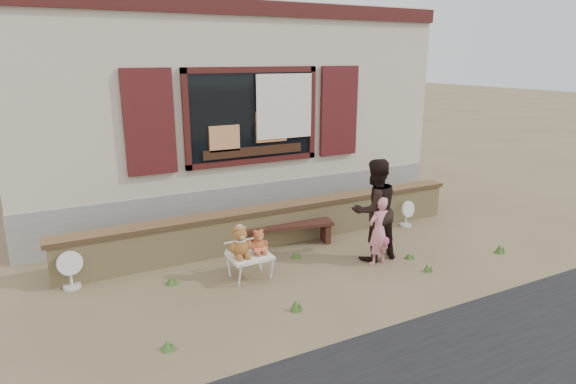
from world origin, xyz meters
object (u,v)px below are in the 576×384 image
bench (288,230)px  teddy_bear_left (240,241)px  folding_chair (250,257)px  adult (374,210)px  teddy_bear_right (258,241)px  child (379,231)px

bench → teddy_bear_left: 1.48m
folding_chair → adult: (1.98, -0.25, 0.48)m
folding_chair → teddy_bear_right: (0.14, -0.00, 0.22)m
child → bench: bearing=-64.0°
bench → teddy_bear_right: bearing=-126.1°
bench → adult: 1.51m
bench → folding_chair: size_ratio=2.67×
adult → child: bearing=75.3°
teddy_bear_left → adult: bearing=-6.7°
bench → teddy_bear_right: (-0.91, -0.83, 0.26)m
child → adult: 0.34m
bench → child: (0.87, -1.28, 0.25)m
teddy_bear_left → child: size_ratio=0.43×
bench → child: size_ratio=1.44×
teddy_bear_right → folding_chair: bearing=-180.0°
child → adult: size_ratio=0.67×
teddy_bear_left → child: (2.06, -0.45, -0.05)m
child → folding_chair: bearing=-21.4°
teddy_bear_right → child: bearing=-14.2°
folding_chair → child: (1.92, -0.45, 0.21)m
teddy_bear_left → folding_chair: bearing=-0.0°
bench → teddy_bear_right: 1.26m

